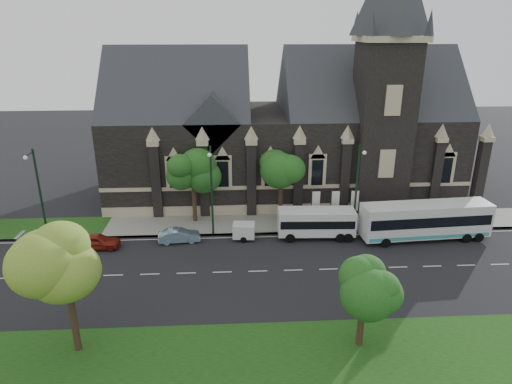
{
  "coord_description": "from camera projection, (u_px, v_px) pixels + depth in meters",
  "views": [
    {
      "loc": [
        -1.96,
        -32.74,
        19.24
      ],
      "look_at": [
        0.17,
        6.0,
        4.89
      ],
      "focal_mm": 31.25,
      "sensor_mm": 36.0,
      "label": 1
    }
  ],
  "objects": [
    {
      "name": "banner_flag_center",
      "position": [
        334.0,
        203.0,
        45.47
      ],
      "size": [
        0.9,
        0.1,
        4.0
      ],
      "color": "black",
      "rests_on": "ground"
    },
    {
      "name": "sedan",
      "position": [
        179.0,
        236.0,
        42.36
      ],
      "size": [
        4.07,
        1.79,
        1.3
      ],
      "primitive_type": "imported",
      "rotation": [
        0.0,
        0.0,
        1.68
      ],
      "color": "#7EA0B6",
      "rests_on": "ground"
    },
    {
      "name": "shuttle_bus",
      "position": [
        316.0,
        222.0,
        42.98
      ],
      "size": [
        7.45,
        2.85,
        2.84
      ],
      "rotation": [
        0.0,
        0.0,
        -0.04
      ],
      "color": "silver",
      "rests_on": "ground"
    },
    {
      "name": "museum",
      "position": [
        292.0,
        128.0,
        52.45
      ],
      "size": [
        40.0,
        17.7,
        29.9
      ],
      "color": "black",
      "rests_on": "ground"
    },
    {
      "name": "ground",
      "position": [
        258.0,
        271.0,
        37.44
      ],
      "size": [
        160.0,
        160.0,
        0.0
      ],
      "primitive_type": "plane",
      "color": "black",
      "rests_on": "ground"
    },
    {
      "name": "tree_park_east",
      "position": [
        367.0,
        280.0,
        27.42
      ],
      "size": [
        3.4,
        3.4,
        6.28
      ],
      "color": "black",
      "rests_on": "ground"
    },
    {
      "name": "sidewalk",
      "position": [
        253.0,
        224.0,
        46.31
      ],
      "size": [
        80.0,
        5.0,
        0.15
      ],
      "primitive_type": "cube",
      "color": "gray",
      "rests_on": "ground"
    },
    {
      "name": "banner_flag_left",
      "position": [
        314.0,
        204.0,
        45.36
      ],
      "size": [
        0.9,
        0.1,
        4.0
      ],
      "color": "black",
      "rests_on": "ground"
    },
    {
      "name": "street_lamp_mid",
      "position": [
        211.0,
        187.0,
        42.1
      ],
      "size": [
        0.36,
        1.88,
        9.0
      ],
      "color": "black",
      "rests_on": "ground"
    },
    {
      "name": "tour_coach",
      "position": [
        425.0,
        220.0,
        42.55
      ],
      "size": [
        12.5,
        3.55,
        3.6
      ],
      "rotation": [
        0.0,
        0.0,
        0.07
      ],
      "color": "silver",
      "rests_on": "ground"
    },
    {
      "name": "box_trailer",
      "position": [
        244.0,
        230.0,
        42.83
      ],
      "size": [
        3.04,
        1.79,
        1.59
      ],
      "rotation": [
        0.0,
        0.0,
        -0.09
      ],
      "color": "silver",
      "rests_on": "ground"
    },
    {
      "name": "tree_park_near",
      "position": [
        69.0,
        258.0,
        26.39
      ],
      "size": [
        4.42,
        4.42,
        8.56
      ],
      "color": "black",
      "rests_on": "ground"
    },
    {
      "name": "street_lamp_near",
      "position": [
        357.0,
        184.0,
        42.82
      ],
      "size": [
        0.36,
        1.88,
        9.0
      ],
      "color": "black",
      "rests_on": "ground"
    },
    {
      "name": "car_far_red",
      "position": [
        97.0,
        241.0,
        41.07
      ],
      "size": [
        4.2,
        1.74,
        1.42
      ],
      "primitive_type": "imported",
      "rotation": [
        0.0,
        0.0,
        1.56
      ],
      "color": "maroon",
      "rests_on": "ground"
    },
    {
      "name": "tree_walk_left",
      "position": [
        195.0,
        169.0,
        45.17
      ],
      "size": [
        3.91,
        3.91,
        7.64
      ],
      "color": "black",
      "rests_on": "ground"
    },
    {
      "name": "banner_flag_right",
      "position": [
        353.0,
        203.0,
        45.57
      ],
      "size": [
        0.9,
        0.1,
        4.0
      ],
      "color": "black",
      "rests_on": "ground"
    },
    {
      "name": "tree_walk_right",
      "position": [
        283.0,
        167.0,
        45.62
      ],
      "size": [
        4.08,
        4.08,
        7.8
      ],
      "color": "black",
      "rests_on": "ground"
    },
    {
      "name": "car_far_white",
      "position": [
        45.0,
        240.0,
        41.38
      ],
      "size": [
        4.78,
        2.11,
        1.37
      ],
      "primitive_type": "imported",
      "rotation": [
        0.0,
        0.0,
        1.53
      ],
      "color": "silver",
      "rests_on": "ground"
    },
    {
      "name": "street_lamp_far",
      "position": [
        39.0,
        190.0,
        41.28
      ],
      "size": [
        0.36,
        1.88,
        9.0
      ],
      "color": "black",
      "rests_on": "ground"
    }
  ]
}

